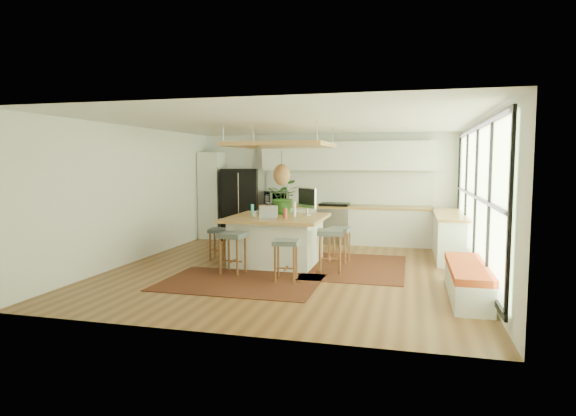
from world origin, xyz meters
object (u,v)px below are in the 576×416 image
(stool_right_front, at_px, (330,253))
(monitor, at_px, (307,202))
(stool_near_right, at_px, (286,260))
(microwave, at_px, (276,196))
(island, at_px, (277,240))
(laptop, at_px, (268,213))
(island_plant, at_px, (284,200))
(stool_left_side, at_px, (219,243))
(stool_near_left, at_px, (233,254))
(fridge, at_px, (240,204))
(stool_right_back, at_px, (339,245))

(stool_right_front, bearing_deg, monitor, 123.07)
(stool_near_right, relative_size, microwave, 1.14)
(island, distance_m, laptop, 0.76)
(laptop, height_order, island_plant, island_plant)
(island, distance_m, microwave, 2.87)
(stool_right_front, height_order, laptop, laptop)
(stool_near_right, height_order, laptop, laptop)
(island, distance_m, stool_near_right, 1.49)
(laptop, distance_m, island_plant, 0.99)
(monitor, bearing_deg, stool_left_side, -122.88)
(stool_near_left, distance_m, stool_right_front, 1.75)
(laptop, distance_m, microwave, 3.24)
(island, bearing_deg, stool_near_left, -115.07)
(island, height_order, stool_right_front, island)
(island, xyz_separation_m, stool_right_front, (1.15, -0.55, -0.11))
(island_plant, bearing_deg, stool_near_left, -108.25)
(island, bearing_deg, stool_right_front, -25.76)
(stool_near_left, relative_size, stool_near_right, 1.06)
(stool_near_left, distance_m, island_plant, 1.88)
(island, relative_size, stool_right_front, 2.39)
(fridge, bearing_deg, island, -70.65)
(stool_right_front, distance_m, stool_right_back, 0.86)
(island, height_order, stool_near_left, island)
(stool_near_left, xyz_separation_m, stool_left_side, (-0.71, 1.09, 0.00))
(stool_right_back, bearing_deg, island, -165.51)
(stool_near_right, relative_size, stool_left_side, 1.08)
(fridge, distance_m, laptop, 3.59)
(stool_right_front, bearing_deg, laptop, 176.45)
(island, xyz_separation_m, stool_near_right, (0.54, -1.39, -0.11))
(stool_right_back, bearing_deg, fridge, 141.13)
(fridge, bearing_deg, stool_left_side, -92.79)
(stool_right_back, xyz_separation_m, laptop, (-1.23, -0.79, 0.70))
(stool_right_back, bearing_deg, stool_near_left, -140.47)
(stool_near_left, height_order, island_plant, island_plant)
(fridge, bearing_deg, stool_near_right, -74.44)
(island, distance_m, stool_right_front, 1.28)
(stool_right_front, bearing_deg, stool_near_right, -126.11)
(fridge, relative_size, monitor, 3.04)
(stool_right_back, relative_size, microwave, 1.16)
(stool_near_left, height_order, stool_left_side, stool_near_left)
(island, relative_size, stool_left_side, 2.87)
(fridge, bearing_deg, island_plant, -64.98)
(stool_right_front, bearing_deg, island_plant, 137.41)
(fridge, height_order, monitor, fridge)
(island, xyz_separation_m, laptop, (-0.04, -0.48, 0.58))
(microwave, distance_m, island_plant, 2.33)
(stool_near_left, distance_m, laptop, 1.05)
(stool_near_left, xyz_separation_m, monitor, (1.02, 1.53, 0.83))
(island, distance_m, stool_right_back, 1.24)
(island, relative_size, island_plant, 2.59)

